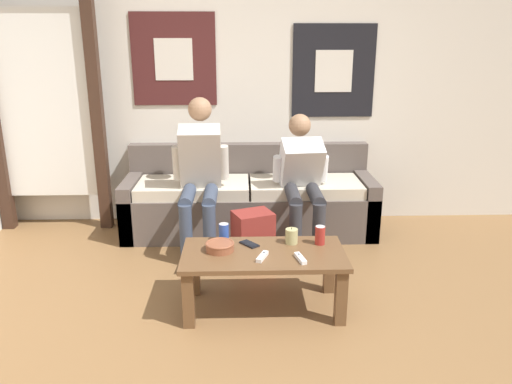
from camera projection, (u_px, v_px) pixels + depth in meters
name	position (u px, v px, depth m)	size (l,w,h in m)	color
ground_plane	(274.00, 366.00, 2.69)	(18.00, 18.00, 0.00)	brown
wall_back	(258.00, 86.00, 4.57)	(10.00, 0.07, 2.55)	silver
door_frame	(44.00, 98.00, 4.33)	(1.00, 0.10, 2.15)	#382319
couch	(249.00, 202.00, 4.52)	(2.21, 0.70, 0.75)	#564C47
coffee_table	(264.00, 263.00, 3.18)	(1.04, 0.52, 0.39)	brown
person_seated_adult	(200.00, 170.00, 4.07)	(0.47, 0.88, 1.23)	#384256
person_seated_teen	(302.00, 178.00, 4.11)	(0.47, 0.94, 1.08)	#2D2D33
backpack	(253.00, 241.00, 3.82)	(0.34, 0.32, 0.44)	maroon
ceramic_bowl	(220.00, 246.00, 3.18)	(0.19, 0.19, 0.06)	brown
pillar_candle	(292.00, 236.00, 3.29)	(0.08, 0.08, 0.11)	tan
drink_can_blue	(224.00, 232.00, 3.32)	(0.07, 0.07, 0.12)	#28479E
drink_can_red	(320.00, 235.00, 3.27)	(0.07, 0.07, 0.12)	maroon
game_controller_near_left	(300.00, 258.00, 3.05)	(0.07, 0.15, 0.03)	white
game_controller_near_right	(262.00, 257.00, 3.07)	(0.08, 0.15, 0.03)	white
cell_phone	(249.00, 244.00, 3.28)	(0.14, 0.15, 0.01)	black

